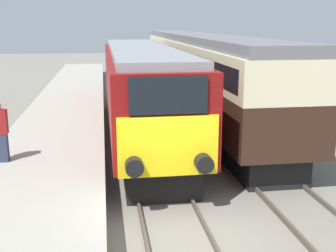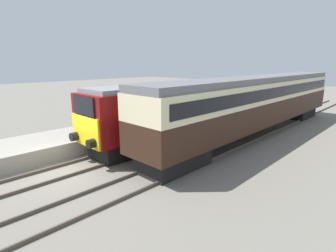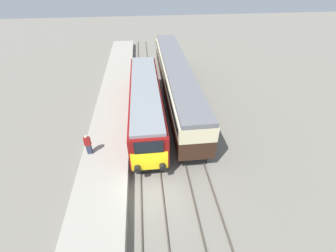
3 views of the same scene
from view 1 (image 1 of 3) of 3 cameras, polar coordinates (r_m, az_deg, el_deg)
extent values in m
plane|color=slate|center=(9.80, 1.17, -14.76)|extent=(120.00, 120.00, 0.00)
cube|color=#9E998C|center=(17.11, -14.49, -1.07)|extent=(3.50, 50.00, 0.83)
cube|color=#4C4238|center=(14.26, -5.14, -5.12)|extent=(0.07, 60.00, 0.14)
cube|color=#4C4238|center=(14.41, 0.58, -4.86)|extent=(0.07, 60.00, 0.14)
cube|color=#4C4238|center=(14.84, 8.11, -4.44)|extent=(0.07, 60.00, 0.14)
cube|color=#4C4238|center=(15.31, 13.28, -4.11)|extent=(0.07, 60.00, 0.14)
cube|color=black|center=(13.03, -1.67, -4.92)|extent=(2.03, 4.00, 1.00)
cube|color=black|center=(22.47, -4.75, 3.04)|extent=(2.03, 4.00, 1.00)
cube|color=maroon|center=(17.37, -3.71, 5.77)|extent=(2.70, 14.77, 2.52)
cube|color=yellow|center=(10.25, 0.03, -2.79)|extent=(2.48, 0.10, 1.51)
cube|color=black|center=(9.97, 0.03, 4.17)|extent=(1.89, 0.10, 0.91)
cube|color=gray|center=(17.23, -3.78, 10.31)|extent=(2.38, 14.18, 0.24)
cylinder|color=black|center=(10.09, -4.58, -5.53)|extent=(0.44, 0.35, 0.44)
cylinder|color=black|center=(10.34, 4.89, -5.05)|extent=(0.44, 0.35, 0.44)
cube|color=black|center=(14.03, 12.17, -3.96)|extent=(1.89, 3.60, 0.95)
cube|color=black|center=(30.40, 0.64, 5.86)|extent=(1.89, 3.60, 0.95)
cube|color=#331E14|center=(21.84, 4.34, 6.02)|extent=(2.70, 21.64, 1.57)
cube|color=beige|center=(21.70, 4.41, 9.70)|extent=(2.71, 21.64, 1.23)
cube|color=black|center=(21.70, 4.41, 9.70)|extent=(2.75, 20.78, 0.68)
cube|color=slate|center=(21.65, 4.45, 11.80)|extent=(2.48, 21.64, 0.36)
cube|color=#2D334C|center=(12.84, -21.63, -2.73)|extent=(0.36, 0.24, 0.82)
camera|label=2|loc=(13.55, 66.52, 7.10)|focal=28.00mm
camera|label=3|loc=(8.16, 148.26, 67.25)|focal=24.00mm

